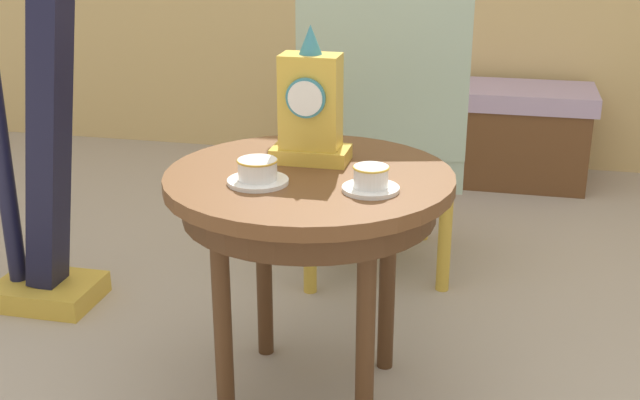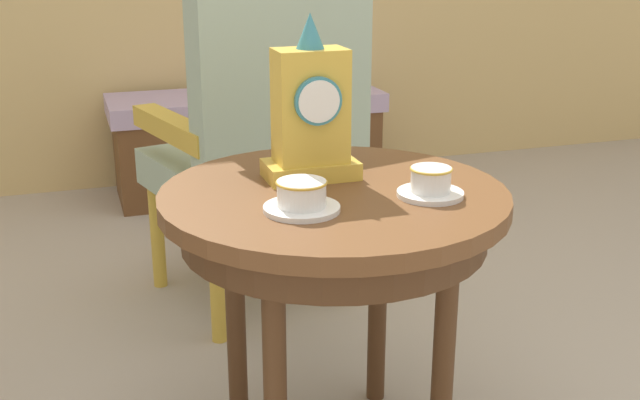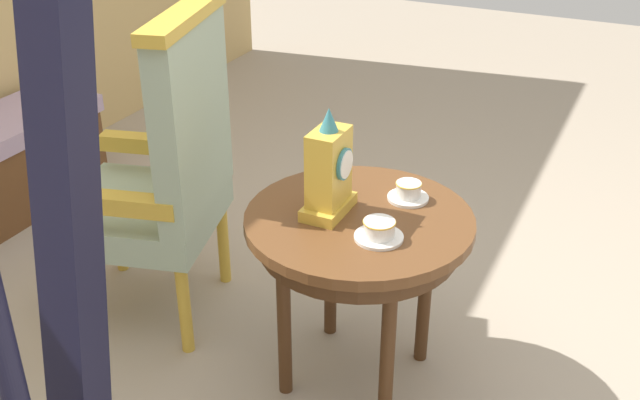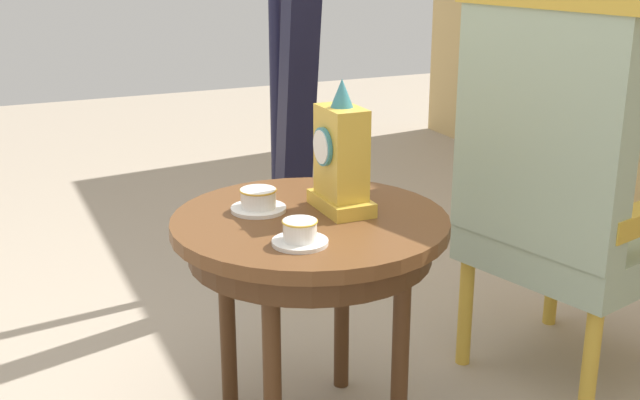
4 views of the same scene
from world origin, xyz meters
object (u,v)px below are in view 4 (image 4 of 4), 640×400
at_px(side_table, 310,245).
at_px(armchair, 561,191).
at_px(harp, 291,108).
at_px(teacup_right, 300,234).
at_px(mantel_clock, 341,159).
at_px(teacup_left, 258,201).

bearing_deg(side_table, armchair, 86.58).
distance_m(armchair, harp, 1.05).
bearing_deg(armchair, teacup_right, -81.92).
relative_size(teacup_right, mantel_clock, 0.38).
height_order(teacup_right, armchair, armchair).
bearing_deg(harp, teacup_left, -27.18).
relative_size(side_table, mantel_clock, 2.07).
distance_m(side_table, mantel_clock, 0.23).
bearing_deg(harp, teacup_right, -21.01).
xyz_separation_m(teacup_left, armchair, (0.14, 0.85, -0.04)).
distance_m(side_table, teacup_right, 0.21).
xyz_separation_m(teacup_left, teacup_right, (0.26, 0.01, -0.00)).
bearing_deg(armchair, harp, -155.99).
relative_size(teacup_left, teacup_right, 1.09).
xyz_separation_m(mantel_clock, harp, (-0.90, 0.23, -0.06)).
xyz_separation_m(mantel_clock, armchair, (0.06, 0.65, -0.15)).
distance_m(teacup_left, armchair, 0.86).
bearing_deg(armchair, teacup_left, -99.48).
bearing_deg(harp, mantel_clock, -14.18).
distance_m(side_table, armchair, 0.75).
relative_size(mantel_clock, armchair, 0.29).
distance_m(teacup_right, armchair, 0.85).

